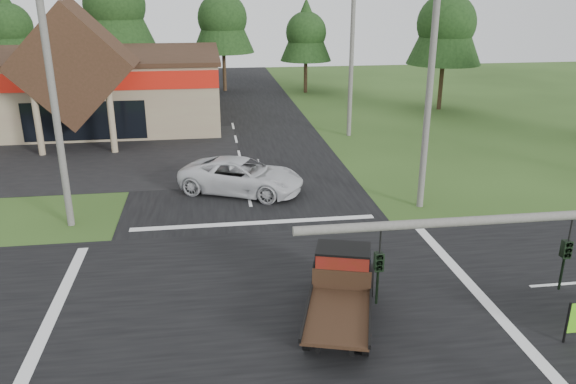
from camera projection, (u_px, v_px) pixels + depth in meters
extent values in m
plane|color=#294418|center=(273.00, 307.00, 18.30)|extent=(120.00, 120.00, 0.00)
cube|color=black|center=(273.00, 306.00, 18.29)|extent=(12.00, 120.00, 0.02)
cube|color=black|center=(273.00, 306.00, 18.29)|extent=(120.00, 12.00, 0.02)
cube|color=black|center=(8.00, 160.00, 34.11)|extent=(28.00, 14.00, 0.02)
cube|color=gray|center=(22.00, 90.00, 43.25)|extent=(30.00, 15.00, 5.00)
cube|color=#332214|center=(16.00, 56.00, 42.38)|extent=(30.40, 15.40, 0.30)
cube|color=#332214|center=(74.00, 65.00, 35.18)|extent=(7.78, 4.00, 7.78)
cylinder|color=gray|center=(38.00, 124.00, 34.43)|extent=(0.40, 0.40, 4.00)
cylinder|color=gray|center=(112.00, 121.00, 35.01)|extent=(0.40, 0.40, 4.00)
cube|color=black|center=(85.00, 121.00, 37.38)|extent=(8.00, 0.08, 2.60)
cylinder|color=#595651|center=(520.00, 218.00, 9.74)|extent=(8.00, 0.16, 0.16)
imported|color=black|center=(564.00, 266.00, 10.22)|extent=(0.16, 0.20, 1.00)
imported|color=black|center=(378.00, 279.00, 9.75)|extent=(0.16, 0.20, 1.00)
cylinder|color=#595651|center=(55.00, 107.00, 22.90)|extent=(0.30, 0.30, 10.50)
cylinder|color=#595651|center=(430.00, 85.00, 24.86)|extent=(0.30, 0.30, 11.50)
cylinder|color=#595651|center=(352.00, 55.00, 37.95)|extent=(0.30, 0.30, 11.20)
cylinder|color=#332316|center=(17.00, 78.00, 54.14)|extent=(0.36, 0.36, 3.50)
cone|color=black|center=(8.00, 23.00, 52.43)|extent=(5.60, 5.60, 6.60)
sphere|color=black|center=(8.00, 27.00, 52.53)|extent=(4.40, 4.40, 4.40)
cylinder|color=#332316|center=(121.00, 72.00, 54.37)|extent=(0.36, 0.36, 4.55)
cone|color=black|center=(114.00, 0.00, 52.14)|extent=(7.28, 7.28, 8.58)
sphere|color=black|center=(114.00, 5.00, 52.27)|extent=(5.72, 5.72, 5.72)
cylinder|color=#332316|center=(224.00, 72.00, 56.75)|extent=(0.36, 0.36, 3.85)
cone|color=black|center=(222.00, 14.00, 54.87)|extent=(6.16, 6.16, 7.26)
sphere|color=black|center=(222.00, 18.00, 54.98)|extent=(4.84, 4.84, 4.84)
cylinder|color=#332316|center=(306.00, 77.00, 56.07)|extent=(0.36, 0.36, 3.15)
cone|color=black|center=(306.00, 29.00, 54.53)|extent=(5.04, 5.04, 5.94)
sphere|color=black|center=(306.00, 32.00, 54.62)|extent=(3.96, 3.96, 3.96)
cylinder|color=#332316|center=(441.00, 87.00, 47.98)|extent=(0.36, 0.36, 3.85)
cone|color=black|center=(447.00, 19.00, 46.09)|extent=(6.16, 6.16, 7.26)
sphere|color=black|center=(446.00, 23.00, 46.21)|extent=(4.84, 4.84, 4.84)
imported|color=silver|center=(242.00, 176.00, 28.37)|extent=(6.87, 5.24, 1.73)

